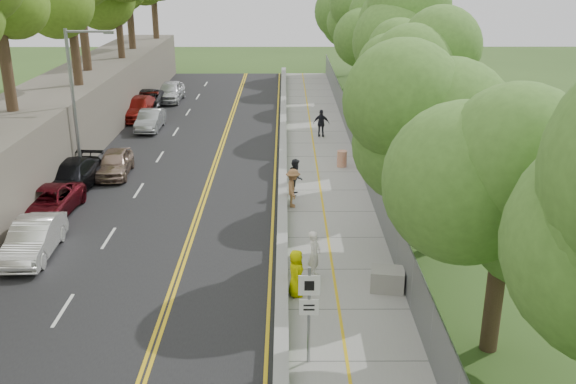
# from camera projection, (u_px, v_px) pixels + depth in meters

# --- Properties ---
(ground) EXTENTS (140.00, 140.00, 0.00)m
(ground) POSITION_uv_depth(u_px,v_px,m) (274.00, 311.00, 21.84)
(ground) COLOR #33511E
(ground) RESTS_ON ground
(road) EXTENTS (11.20, 66.00, 0.04)m
(road) POSITION_uv_depth(u_px,v_px,m) (182.00, 173.00, 35.91)
(road) COLOR black
(road) RESTS_ON ground
(sidewalk) EXTENTS (4.20, 66.00, 0.05)m
(sidewalk) POSITION_uv_depth(u_px,v_px,m) (324.00, 172.00, 35.94)
(sidewalk) COLOR gray
(sidewalk) RESTS_ON ground
(jersey_barrier) EXTENTS (0.42, 66.00, 0.60)m
(jersey_barrier) POSITION_uv_depth(u_px,v_px,m) (283.00, 168.00, 35.84)
(jersey_barrier) COLOR #74EA25
(jersey_barrier) RESTS_ON ground
(rock_embankment) EXTENTS (5.00, 66.00, 4.00)m
(rock_embankment) POSITION_uv_depth(u_px,v_px,m) (33.00, 139.00, 35.19)
(rock_embankment) COLOR #595147
(rock_embankment) RESTS_ON ground
(chainlink_fence) EXTENTS (0.04, 66.00, 2.00)m
(chainlink_fence) POSITION_uv_depth(u_px,v_px,m) (362.00, 156.00, 35.62)
(chainlink_fence) COLOR slate
(chainlink_fence) RESTS_ON ground
(trees_fenceside) EXTENTS (7.00, 66.00, 14.00)m
(trees_fenceside) POSITION_uv_depth(u_px,v_px,m) (411.00, 46.00, 33.58)
(trees_fenceside) COLOR #568B31
(trees_fenceside) RESTS_ON ground
(streetlight) EXTENTS (2.52, 0.22, 8.00)m
(streetlight) POSITION_uv_depth(u_px,v_px,m) (77.00, 95.00, 33.36)
(streetlight) COLOR gray
(streetlight) RESTS_ON ground
(signpost) EXTENTS (0.62, 0.09, 3.10)m
(signpost) POSITION_uv_depth(u_px,v_px,m) (309.00, 305.00, 18.34)
(signpost) COLOR gray
(signpost) RESTS_ON sidewalk
(construction_barrel) EXTENTS (0.56, 0.56, 0.93)m
(construction_barrel) POSITION_uv_depth(u_px,v_px,m) (342.00, 159.00, 36.72)
(construction_barrel) COLOR #C73400
(construction_barrel) RESTS_ON sidewalk
(concrete_block) EXTENTS (1.32, 1.07, 0.79)m
(concrete_block) POSITION_uv_depth(u_px,v_px,m) (387.00, 279.00, 23.04)
(concrete_block) COLOR gray
(concrete_block) RESTS_ON sidewalk
(car_1) EXTENTS (1.72, 4.46, 1.45)m
(car_1) POSITION_uv_depth(u_px,v_px,m) (33.00, 239.00, 25.59)
(car_1) COLOR white
(car_1) RESTS_ON road
(car_2) EXTENTS (2.44, 4.94, 1.35)m
(car_2) POSITION_uv_depth(u_px,v_px,m) (47.00, 203.00, 29.52)
(car_2) COLOR #5C0C16
(car_2) RESTS_ON road
(car_3) EXTENTS (2.53, 5.40, 1.53)m
(car_3) POSITION_uv_depth(u_px,v_px,m) (70.00, 177.00, 32.68)
(car_3) COLOR black
(car_3) RESTS_ON road
(car_4) EXTENTS (1.92, 4.22, 1.41)m
(car_4) POSITION_uv_depth(u_px,v_px,m) (115.00, 163.00, 35.20)
(car_4) COLOR gray
(car_4) RESTS_ON road
(car_5) EXTENTS (1.52, 4.20, 1.38)m
(car_5) POSITION_uv_depth(u_px,v_px,m) (150.00, 120.00, 44.63)
(car_5) COLOR #989B9E
(car_5) RESTS_ON road
(car_6) EXTENTS (2.95, 5.73, 1.55)m
(car_6) POSITION_uv_depth(u_px,v_px,m) (146.00, 101.00, 50.38)
(car_6) COLOR black
(car_6) RESTS_ON road
(car_7) EXTENTS (2.50, 5.50, 1.56)m
(car_7) POSITION_uv_depth(u_px,v_px,m) (138.00, 108.00, 47.85)
(car_7) COLOR maroon
(car_7) RESTS_ON road
(car_8) EXTENTS (2.07, 4.91, 1.66)m
(car_8) POSITION_uv_depth(u_px,v_px,m) (170.00, 91.00, 53.60)
(car_8) COLOR silver
(car_8) RESTS_ON road
(painter_0) EXTENTS (0.62, 0.89, 1.73)m
(painter_0) POSITION_uv_depth(u_px,v_px,m) (296.00, 273.00, 22.47)
(painter_0) COLOR #C7CA00
(painter_0) RESTS_ON sidewalk
(painter_1) EXTENTS (0.67, 0.79, 1.85)m
(painter_1) POSITION_uv_depth(u_px,v_px,m) (314.00, 254.00, 23.76)
(painter_1) COLOR white
(painter_1) RESTS_ON sidewalk
(painter_2) EXTENTS (0.84, 1.01, 1.86)m
(painter_2) POSITION_uv_depth(u_px,v_px,m) (296.00, 177.00, 32.20)
(painter_2) COLOR black
(painter_2) RESTS_ON sidewalk
(painter_3) EXTENTS (0.71, 1.22, 1.89)m
(painter_3) POSITION_uv_depth(u_px,v_px,m) (293.00, 188.00, 30.59)
(painter_3) COLOR #99673D
(painter_3) RESTS_ON sidewalk
(person_far) EXTENTS (1.13, 0.59, 1.83)m
(person_far) POSITION_uv_depth(u_px,v_px,m) (321.00, 123.00, 42.76)
(person_far) COLOR black
(person_far) RESTS_ON sidewalk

